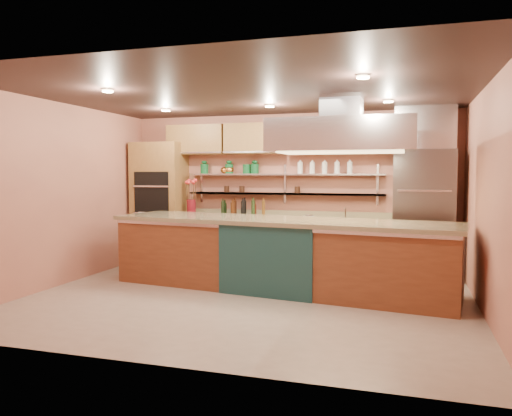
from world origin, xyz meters
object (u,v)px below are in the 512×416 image
(flower_vase, at_px, (191,207))
(green_canister, at_px, (247,169))
(copper_kettle, at_px, (225,170))
(kitchen_scale, at_px, (309,216))
(island, at_px, (279,254))
(refrigerator, at_px, (423,214))

(flower_vase, relative_size, green_canister, 1.76)
(copper_kettle, height_order, green_canister, green_canister)
(flower_vase, xyz_separation_m, kitchen_scale, (2.23, 0.00, -0.10))
(flower_vase, bearing_deg, kitchen_scale, 0.00)
(island, relative_size, copper_kettle, 31.12)
(copper_kettle, xyz_separation_m, green_canister, (0.43, 0.00, 0.02))
(copper_kettle, bearing_deg, refrigerator, -3.72)
(flower_vase, xyz_separation_m, copper_kettle, (0.59, 0.22, 0.70))
(refrigerator, height_order, copper_kettle, refrigerator)
(kitchen_scale, bearing_deg, island, -112.18)
(refrigerator, bearing_deg, kitchen_scale, 179.70)
(kitchen_scale, relative_size, green_canister, 0.97)
(copper_kettle, bearing_deg, kitchen_scale, -7.65)
(refrigerator, distance_m, kitchen_scale, 1.90)
(flower_vase, height_order, copper_kettle, copper_kettle)
(island, distance_m, green_canister, 2.38)
(refrigerator, height_order, island, refrigerator)
(refrigerator, distance_m, copper_kettle, 3.62)
(refrigerator, bearing_deg, flower_vase, 179.86)
(island, relative_size, kitchen_scale, 30.30)
(flower_vase, bearing_deg, green_canister, 12.16)
(kitchen_scale, distance_m, green_canister, 1.48)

